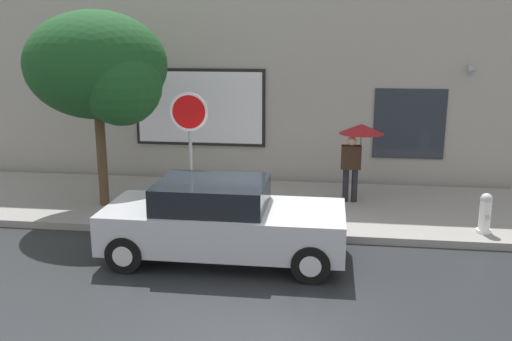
{
  "coord_description": "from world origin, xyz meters",
  "views": [
    {
      "loc": [
        1.04,
        -9.31,
        3.93
      ],
      "look_at": [
        -0.45,
        1.8,
        1.2
      ],
      "focal_mm": 39.29,
      "sensor_mm": 36.0,
      "label": 1
    }
  ],
  "objects_px": {
    "fire_hydrant": "(485,213)",
    "pedestrian_with_umbrella": "(358,139)",
    "street_tree": "(101,69)",
    "parked_car": "(222,221)",
    "stop_sign": "(190,132)"
  },
  "relations": [
    {
      "from": "parked_car",
      "to": "street_tree",
      "type": "relative_size",
      "value": 0.98
    },
    {
      "from": "parked_car",
      "to": "pedestrian_with_umbrella",
      "type": "xyz_separation_m",
      "value": [
        2.49,
        3.38,
        0.92
      ]
    },
    {
      "from": "street_tree",
      "to": "stop_sign",
      "type": "height_order",
      "value": "street_tree"
    },
    {
      "from": "pedestrian_with_umbrella",
      "to": "street_tree",
      "type": "height_order",
      "value": "street_tree"
    },
    {
      "from": "pedestrian_with_umbrella",
      "to": "street_tree",
      "type": "relative_size",
      "value": 0.42
    },
    {
      "from": "pedestrian_with_umbrella",
      "to": "parked_car",
      "type": "bearing_deg",
      "value": -126.38
    },
    {
      "from": "parked_car",
      "to": "street_tree",
      "type": "xyz_separation_m",
      "value": [
        -3.05,
        2.3,
        2.5
      ]
    },
    {
      "from": "fire_hydrant",
      "to": "pedestrian_with_umbrella",
      "type": "relative_size",
      "value": 0.44
    },
    {
      "from": "stop_sign",
      "to": "pedestrian_with_umbrella",
      "type": "bearing_deg",
      "value": 30.44
    },
    {
      "from": "parked_car",
      "to": "fire_hydrant",
      "type": "distance_m",
      "value": 5.16
    },
    {
      "from": "parked_car",
      "to": "street_tree",
      "type": "height_order",
      "value": "street_tree"
    },
    {
      "from": "pedestrian_with_umbrella",
      "to": "stop_sign",
      "type": "height_order",
      "value": "stop_sign"
    },
    {
      "from": "fire_hydrant",
      "to": "street_tree",
      "type": "height_order",
      "value": "street_tree"
    },
    {
      "from": "fire_hydrant",
      "to": "pedestrian_with_umbrella",
      "type": "bearing_deg",
      "value": 143.66
    },
    {
      "from": "pedestrian_with_umbrella",
      "to": "stop_sign",
      "type": "xyz_separation_m",
      "value": [
        -3.4,
        -2.0,
        0.43
      ]
    }
  ]
}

